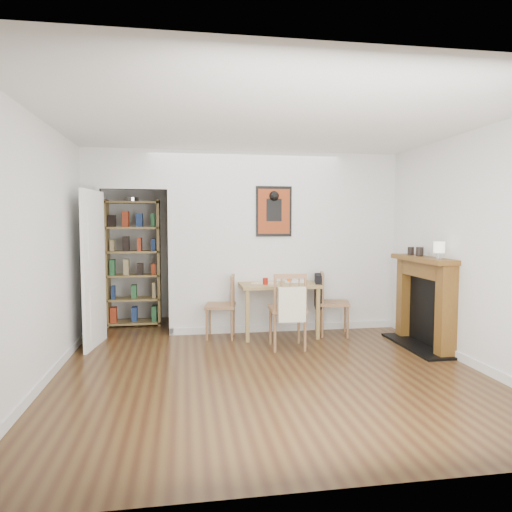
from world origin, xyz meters
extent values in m
plane|color=#4C3518|center=(0.00, 0.00, 0.00)|extent=(5.20, 5.20, 0.00)
plane|color=silver|center=(0.00, 2.60, 1.30)|extent=(4.50, 0.00, 4.50)
plane|color=silver|center=(0.00, -2.60, 1.30)|extent=(4.50, 0.00, 4.50)
plane|color=silver|center=(-2.25, 0.00, 1.30)|extent=(0.00, 5.20, 5.20)
plane|color=silver|center=(2.25, 0.00, 1.30)|extent=(0.00, 5.20, 5.20)
plane|color=silver|center=(0.00, 0.00, 2.60)|extent=(5.20, 5.20, 0.00)
cube|color=silver|center=(0.57, 1.40, 1.30)|extent=(3.35, 0.10, 2.60)
cube|color=silver|center=(-2.12, 1.40, 1.30)|extent=(0.25, 0.10, 2.60)
cube|color=silver|center=(-1.55, 1.40, 2.33)|extent=(0.90, 0.10, 0.55)
cube|color=silver|center=(-2.03, 1.40, 1.02)|extent=(0.06, 0.14, 2.05)
cube|color=silver|center=(-1.07, 1.40, 1.02)|extent=(0.06, 0.14, 2.05)
cube|color=silver|center=(0.57, 1.34, 0.05)|extent=(3.35, 0.02, 0.10)
cube|color=silver|center=(-2.24, -0.60, 0.05)|extent=(0.02, 4.00, 0.10)
cube|color=silver|center=(2.24, -0.60, 0.05)|extent=(0.02, 4.00, 0.10)
cube|color=white|center=(-2.02, 0.93, 1.00)|extent=(0.15, 0.80, 2.00)
cube|color=black|center=(0.40, 1.33, 1.75)|extent=(0.52, 0.02, 0.72)
cube|color=maroon|center=(0.40, 1.32, 1.75)|extent=(0.46, 0.00, 0.64)
cube|color=olive|center=(0.43, 1.10, 0.72)|extent=(1.09, 0.69, 0.04)
cube|color=olive|center=(-0.06, 0.81, 0.35)|extent=(0.05, 0.05, 0.70)
cube|color=olive|center=(0.91, 0.81, 0.35)|extent=(0.05, 0.05, 0.70)
cube|color=olive|center=(-0.06, 1.39, 0.35)|extent=(0.05, 0.05, 0.70)
cube|color=olive|center=(0.91, 1.39, 0.35)|extent=(0.05, 0.05, 0.70)
cube|color=black|center=(0.98, 1.06, 0.63)|extent=(0.19, 0.38, 0.47)
cube|color=beige|center=(0.39, 0.21, 0.61)|extent=(0.34, 0.12, 0.42)
cube|color=olive|center=(-2.04, 2.11, 0.97)|extent=(0.04, 0.33, 1.94)
cube|color=olive|center=(-1.27, 2.11, 0.97)|extent=(0.04, 0.33, 1.94)
cube|color=olive|center=(-1.66, 2.11, 0.04)|extent=(0.82, 0.33, 0.03)
cube|color=olive|center=(-1.66, 2.11, 0.78)|extent=(0.82, 0.33, 0.03)
cube|color=olive|center=(-1.66, 2.11, 1.90)|extent=(0.82, 0.33, 0.03)
cube|color=#9C351C|center=(-1.66, 2.11, 0.97)|extent=(0.71, 0.27, 0.27)
cube|color=brown|center=(2.15, -0.24, 0.55)|extent=(0.20, 0.16, 1.10)
cube|color=brown|center=(2.15, 0.74, 0.55)|extent=(0.20, 0.16, 1.10)
cube|color=brown|center=(2.12, 0.25, 1.13)|extent=(0.30, 1.21, 0.06)
cube|color=brown|center=(2.15, 0.25, 1.00)|extent=(0.20, 0.85, 0.20)
cube|color=black|center=(2.21, 0.25, 0.45)|extent=(0.08, 0.81, 0.88)
cube|color=black|center=(2.09, 0.25, 0.01)|extent=(0.45, 1.25, 0.03)
cylinder|color=maroon|center=(0.22, 1.01, 0.79)|extent=(0.07, 0.07, 0.09)
sphere|color=#ED5A0C|center=(0.60, 1.19, 0.78)|extent=(0.08, 0.08, 0.08)
cube|color=beige|center=(0.24, 1.15, 0.74)|extent=(0.43, 0.37, 0.00)
cube|color=silver|center=(0.68, 1.21, 0.75)|extent=(0.31, 0.25, 0.01)
cylinder|color=silver|center=(2.09, -0.15, 1.20)|extent=(0.07, 0.07, 0.08)
cylinder|color=beige|center=(2.09, -0.15, 1.30)|extent=(0.13, 0.13, 0.13)
cylinder|color=black|center=(2.12, 0.35, 1.22)|extent=(0.10, 0.10, 0.12)
cylinder|color=black|center=(2.12, 0.58, 1.21)|extent=(0.08, 0.08, 0.11)
camera|label=1|loc=(-0.88, -5.11, 1.60)|focal=32.00mm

